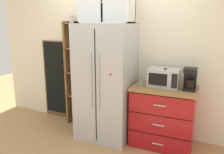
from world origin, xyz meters
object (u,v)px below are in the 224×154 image
Objects in this scene: coffee_maker at (190,79)px; bottle_clear at (165,78)px; mug_charcoal at (165,83)px; mug_sage at (141,83)px; microwave at (164,77)px; refrigerator at (106,82)px; bottle_amber at (164,79)px; chalkboard_menu at (58,79)px.

bottle_clear is (-0.34, 0.03, -0.04)m from coffee_maker.
coffee_maker reaches higher than mug_charcoal.
coffee_maker is 0.69m from mug_sage.
microwave is 1.61× the size of bottle_clear.
mug_sage is at bearing -164.74° from bottle_clear.
microwave is at bearing 18.42° from mug_sage.
coffee_maker is at bearing 3.60° from refrigerator.
mug_charcoal is at bearing 15.28° from mug_sage.
mug_charcoal is 0.12m from bottle_amber.
mug_charcoal is at bearing -27.37° from microwave.
mug_sage is at bearing -10.27° from chalkboard_menu.
bottle_clear is at bearing 175.11° from coffee_maker.
bottle_amber is 0.08m from bottle_clear.
microwave is 0.10m from bottle_amber.
refrigerator is at bearing -178.41° from mug_sage.
bottle_amber is (-0.00, -0.08, 0.08)m from mug_charcoal.
refrigerator is at bearing -172.23° from microwave.
mug_sage is 0.35m from bottle_amber.
coffee_maker is at bearing -6.64° from microwave.
refrigerator is 0.92m from bottle_clear.
mug_charcoal is (-0.34, 0.03, -0.11)m from coffee_maker.
bottle_clear reaches higher than mug_sage.
refrigerator reaches higher than mug_sage.
bottle_amber is (0.33, 0.01, 0.09)m from mug_sage.
refrigerator is at bearing -15.65° from chalkboard_menu.
refrigerator reaches higher than mug_charcoal.
bottle_clear is (0.90, 0.11, 0.12)m from refrigerator.
refrigerator is 0.57m from mug_sage.
mug_charcoal is at bearing 88.53° from bottle_amber.
coffee_maker is (0.36, -0.04, 0.03)m from microwave.
mug_sage is 1.80m from chalkboard_menu.
bottle_clear is (0.02, -0.01, -0.01)m from microwave.
refrigerator is 0.90m from microwave.
mug_charcoal is (0.90, 0.11, 0.05)m from refrigerator.
refrigerator is at bearing -178.31° from bottle_amber.
coffee_maker is 2.92× the size of mug_sage.
bottle_clear is (-0.00, -0.00, 0.08)m from mug_charcoal.
mug_charcoal is at bearing 19.56° from bottle_clear.
refrigerator is 16.98× the size of mug_sage.
microwave reaches higher than mug_charcoal.
coffee_maker reaches higher than microwave.
mug_sage is 0.35m from mug_charcoal.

